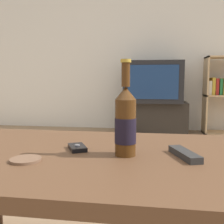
{
  "coord_description": "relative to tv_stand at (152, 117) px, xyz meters",
  "views": [
    {
      "loc": [
        0.24,
        -0.81,
        0.7
      ],
      "look_at": [
        0.07,
        0.28,
        0.57
      ],
      "focal_mm": 42.0,
      "sensor_mm": 36.0,
      "label": 1
    }
  ],
  "objects": [
    {
      "name": "remote_control",
      "position": [
        0.08,
        -2.77,
        0.27
      ],
      "size": [
        0.09,
        0.16,
        0.02
      ],
      "rotation": [
        0.0,
        0.0,
        0.34
      ],
      "color": "#282828",
      "rests_on": "coffee_table"
    },
    {
      "name": "tv_stand",
      "position": [
        0.0,
        0.0,
        0.0
      ],
      "size": [
        0.91,
        0.38,
        0.42
      ],
      "color": "#28231E",
      "rests_on": "ground_plane"
    },
    {
      "name": "bookshelf",
      "position": [
        0.92,
        0.05,
        0.34
      ],
      "size": [
        0.54,
        0.3,
        1.02
      ],
      "color": "tan",
      "rests_on": "ground_plane"
    },
    {
      "name": "beer_bottle",
      "position": [
        -0.1,
        -2.78,
        0.37
      ],
      "size": [
        0.07,
        0.07,
        0.3
      ],
      "color": "#47280F",
      "rests_on": "coffee_table"
    },
    {
      "name": "back_wall",
      "position": [
        -0.26,
        0.27,
        1.09
      ],
      "size": [
        8.0,
        0.05,
        2.6
      ],
      "color": "silver",
      "rests_on": "ground_plane"
    },
    {
      "name": "coffee_table",
      "position": [
        -0.26,
        -2.76,
        0.19
      ],
      "size": [
        1.12,
        0.7,
        0.47
      ],
      "color": "brown",
      "rests_on": "ground_plane"
    },
    {
      "name": "television",
      "position": [
        0.0,
        -0.0,
        0.48
      ],
      "size": [
        0.75,
        0.57,
        0.54
      ],
      "color": "black",
      "rests_on": "tv_stand"
    },
    {
      "name": "cell_phone",
      "position": [
        -0.27,
        -2.73,
        0.27
      ],
      "size": [
        0.09,
        0.1,
        0.02
      ],
      "rotation": [
        0.0,
        0.0,
        0.48
      ],
      "color": "black",
      "rests_on": "coffee_table"
    },
    {
      "name": "coaster",
      "position": [
        -0.38,
        -2.88,
        0.26
      ],
      "size": [
        0.09,
        0.09,
        0.01
      ],
      "color": "brown",
      "rests_on": "coffee_table"
    }
  ]
}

